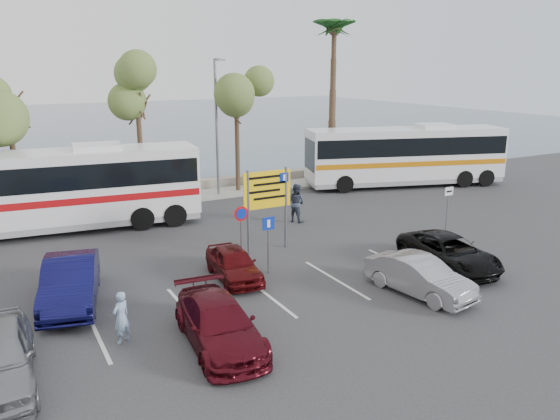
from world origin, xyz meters
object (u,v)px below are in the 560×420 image
car_blue (70,282)px  street_lamp_right (217,121)px  coach_bus_right (405,158)px  car_silver_b (419,276)px  suv_black (449,252)px  car_red (234,264)px  car_maroon (219,324)px  pedestrian_near (121,317)px  direction_sign (267,196)px  pedestrian_far (296,203)px  coach_bus_left (57,192)px

car_blue → street_lamp_right: bearing=62.5°
coach_bus_right → car_silver_b: 18.16m
car_silver_b → suv_black: bearing=17.1°
car_red → car_blue: bearing=179.3°
street_lamp_right → car_blue: size_ratio=1.69×
car_blue → car_red: 5.72m
car_maroon → pedestrian_near: pedestrian_near is taller
car_red → pedestrian_near: size_ratio=2.29×
pedestrian_near → suv_black: bearing=149.3°
direction_sign → car_red: (-2.62, -2.31, -1.82)m
coach_bus_right → suv_black: size_ratio=2.84×
car_red → pedestrian_near: (-4.80, -2.89, 0.17)m
car_blue → suv_black: (13.61, -3.60, -0.14)m
direction_sign → pedestrian_far: bearing=44.6°
pedestrian_near → car_red: bearing=-179.2°
coach_bus_left → car_blue: bearing=-95.0°
street_lamp_right → car_blue: bearing=-130.6°
direction_sign → coach_bus_right: (14.00, 7.30, -0.55)m
street_lamp_right → suv_black: 16.45m
coach_bus_left → car_silver_b: bearing=-54.5°
car_blue → pedestrian_far: 12.67m
car_blue → car_silver_b: bearing=-11.8°
direction_sign → coach_bus_left: size_ratio=0.27×
direction_sign → car_blue: size_ratio=0.76×
car_silver_b → coach_bus_left: bearing=116.3°
car_blue → car_red: bearing=6.9°
suv_black → pedestrian_near: bearing=-174.1°
coach_bus_left → pedestrian_far: (10.85, -4.00, -0.93)m
coach_bus_left → suv_black: bearing=-44.5°
direction_sign → pedestrian_near: size_ratio=2.30×
direction_sign → pedestrian_near: bearing=-145.0°
direction_sign → pedestrian_near: 9.21m
coach_bus_left → car_silver_b: coach_bus_left is taller
car_silver_b → pedestrian_far: 10.04m
pedestrian_near → direction_sign: bearing=-175.2°
pedestrian_near → car_silver_b: bearing=141.2°
car_red → direction_sign: bearing=46.9°
coach_bus_right → car_maroon: 23.64m
suv_black → direction_sign: bearing=141.5°
street_lamp_right → pedestrian_near: bearing=-121.2°
car_maroon → suv_black: bearing=13.1°
suv_black → car_blue: bearing=171.6°
direction_sign → car_maroon: (-5.02, -6.70, -1.77)m
street_lamp_right → pedestrian_far: street_lamp_right is taller
car_blue → suv_black: bearing=-1.8°
street_lamp_right → direction_sign: bearing=-100.9°
street_lamp_right → car_maroon: bearing=-112.4°
car_red → pedestrian_near: 5.61m
coach_bus_left → pedestrian_near: size_ratio=8.62×
car_blue → pedestrian_near: 3.61m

